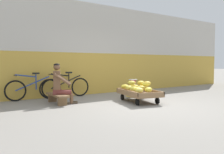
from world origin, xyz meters
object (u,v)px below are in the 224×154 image
Objects in this scene: low_bench at (57,97)px; shopping_bag at (143,95)px; plastic_crate at (133,92)px; weighing_scale at (133,83)px; vendor_seated at (60,84)px; bicycle_near_left at (33,89)px; banana_cart at (139,94)px; bicycle_far_left at (66,87)px.

low_bench reaches higher than shopping_bag.
plastic_crate is 1.50× the size of shopping_bag.
plastic_crate is at bearing 90.00° from weighing_scale.
weighing_scale is (2.60, -0.08, -0.11)m from vendor_seated.
banana_cart is at bearing -40.93° from bicycle_near_left.
bicycle_near_left is 3.48m from shopping_bag.
bicycle_near_left is at bearing 109.44° from low_bench.
plastic_crate reaches higher than low_bench.
shopping_bag is (0.55, 0.45, -0.12)m from banana_cart.
vendor_seated is at bearing -25.05° from low_bench.
vendor_seated is 4.75× the size of shopping_bag.
bicycle_far_left reaches higher than low_bench.
low_bench is 2.73m from shopping_bag.
bicycle_far_left reaches higher than shopping_bag.
bicycle_near_left is (-3.05, 1.17, -0.10)m from weighing_scale.
bicycle_far_left reaches higher than plastic_crate.
low_bench is at bearing -70.56° from bicycle_near_left.
banana_cart is 2.53m from bicycle_far_left.
low_bench is 0.67× the size of bicycle_near_left.
vendor_seated reaches higher than shopping_bag.
weighing_scale is at bearing -90.00° from plastic_crate.
banana_cart is at bearing -27.45° from low_bench.
low_bench is 4.61× the size of shopping_bag.
bicycle_near_left is (-3.05, 1.17, 0.20)m from plastic_crate.
bicycle_far_left is at bearing -1.48° from bicycle_near_left.
low_bench is at bearing 152.55° from banana_cart.
weighing_scale is 3.27m from bicycle_near_left.
vendor_seated is 0.69× the size of bicycle_far_left.
banana_cart is at bearing -27.55° from vendor_seated.
plastic_crate is 0.52m from shopping_bag.
vendor_seated is at bearing 178.16° from plastic_crate.
shopping_bag is (3.03, -1.69, -0.23)m from bicycle_near_left.
plastic_crate is 0.22× the size of bicycle_far_left.
banana_cart is at bearing -56.90° from bicycle_far_left.
banana_cart is at bearing -140.81° from shopping_bag.
vendor_seated is 1.20m from bicycle_near_left.
plastic_crate is 0.22× the size of bicycle_near_left.
vendor_seated is 3.80× the size of weighing_scale.
bicycle_far_left is at bearing 54.81° from low_bench.
bicycle_near_left is at bearing 158.95° from weighing_scale.
bicycle_near_left reaches higher than plastic_crate.
plastic_crate is at bearing -30.33° from bicycle_far_left.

